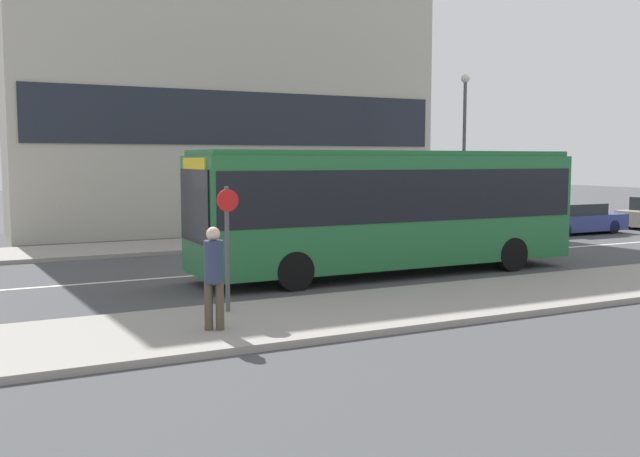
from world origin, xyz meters
TOP-DOWN VIEW (x-y plane):
  - ground_plane at (0.00, 0.00)m, footprint 120.00×120.00m
  - sidewalk_near at (0.00, -6.25)m, footprint 44.00×3.50m
  - sidewalk_far at (0.00, 6.25)m, footprint 44.00×3.50m
  - lane_centerline at (0.00, 0.00)m, footprint 41.80×0.16m
  - apartment_block_left_tower at (2.95, 11.97)m, footprint 18.54×5.03m
  - city_bus at (2.58, -2.10)m, footprint 10.98×2.56m
  - parked_car_0 at (15.39, 3.43)m, footprint 4.48×1.76m
  - pedestrian_near_stop at (-3.95, -6.70)m, footprint 0.34×0.34m
  - bus_stop_sign at (-3.21, -5.33)m, footprint 0.44×0.12m
  - street_lamp at (10.89, 5.26)m, footprint 0.36×0.36m

SIDE VIEW (x-z plane):
  - ground_plane at x=0.00m, z-range 0.00..0.00m
  - lane_centerline at x=0.00m, z-range 0.00..0.01m
  - sidewalk_near at x=0.00m, z-range 0.00..0.13m
  - sidewalk_far at x=0.00m, z-range 0.00..0.13m
  - parked_car_0 at x=15.39m, z-range -0.03..1.27m
  - pedestrian_near_stop at x=-3.95m, z-range 0.27..2.11m
  - bus_stop_sign at x=-3.21m, z-range 0.35..2.84m
  - city_bus at x=2.58m, z-range 0.25..3.64m
  - street_lamp at x=10.89m, z-range 0.88..7.40m
  - apartment_block_left_tower at x=2.95m, z-range -0.01..17.65m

